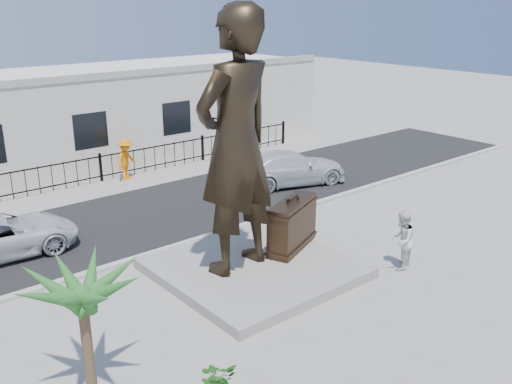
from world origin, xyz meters
TOP-DOWN VIEW (x-y plane):
  - ground at (0.00, 0.00)m, footprint 100.00×100.00m
  - street at (0.00, 8.00)m, footprint 40.00×7.00m
  - curb at (0.00, 4.50)m, footprint 40.00×0.25m
  - far_sidewalk at (0.00, 12.00)m, footprint 40.00×2.50m
  - plinth at (-0.50, 1.50)m, footprint 5.20×5.20m
  - fence at (0.00, 12.80)m, footprint 22.00×0.10m
  - building at (0.00, 17.00)m, footprint 28.00×7.00m
  - statue at (-1.00, 1.67)m, footprint 2.93×2.15m
  - suitcase at (1.13, 1.59)m, footprint 2.31×1.50m
  - tourist at (3.08, -1.10)m, footprint 1.09×0.99m
  - car_white at (-5.89, 7.54)m, footprint 4.92×2.54m
  - car_silver at (6.22, 7.15)m, footprint 5.48×3.52m
  - worker at (1.02, 12.30)m, footprint 1.39×1.20m
  - shrub at (-4.97, -2.79)m, footprint 0.81×0.73m

SIDE VIEW (x-z plane):
  - ground at x=0.00m, z-range 0.00..0.00m
  - street at x=0.00m, z-range 0.00..0.01m
  - far_sidewalk at x=0.00m, z-range 0.00..0.02m
  - curb at x=0.00m, z-range 0.00..0.12m
  - plinth at x=-0.50m, z-range 0.00..0.30m
  - fence at x=0.00m, z-range 0.00..1.20m
  - car_white at x=-5.89m, z-range 0.01..1.34m
  - car_silver at x=6.22m, z-range 0.01..1.49m
  - shrub at x=-4.97m, z-range 0.40..1.20m
  - tourist at x=3.08m, z-range 0.00..1.83m
  - worker at x=1.02m, z-range 0.02..1.89m
  - suitcase at x=1.13m, z-range 0.30..1.86m
  - building at x=0.00m, z-range 0.00..4.40m
  - statue at x=-1.00m, z-range 0.30..7.71m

